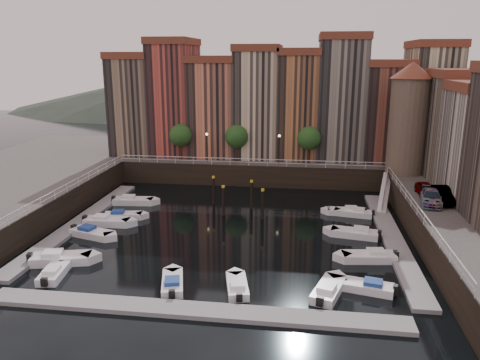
# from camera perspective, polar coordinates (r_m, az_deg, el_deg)

# --- Properties ---
(ground) EXTENTS (200.00, 200.00, 0.00)m
(ground) POSITION_cam_1_polar(r_m,az_deg,el_deg) (49.21, -1.17, -5.81)
(ground) COLOR black
(ground) RESTS_ON ground
(quay_far) EXTENTS (80.00, 20.00, 3.00)m
(quay_far) POSITION_cam_1_polar(r_m,az_deg,el_deg) (73.58, 2.00, 2.35)
(quay_far) COLOR black
(quay_far) RESTS_ON ground
(dock_left) EXTENTS (2.00, 28.00, 0.35)m
(dock_left) POSITION_cam_1_polar(r_m,az_deg,el_deg) (53.15, -18.94, -4.86)
(dock_left) COLOR gray
(dock_left) RESTS_ON ground
(dock_right) EXTENTS (2.00, 28.00, 0.35)m
(dock_right) POSITION_cam_1_polar(r_m,az_deg,el_deg) (48.49, 18.03, -6.67)
(dock_right) COLOR gray
(dock_right) RESTS_ON ground
(dock_near) EXTENTS (30.00, 2.00, 0.35)m
(dock_near) POSITION_cam_1_polar(r_m,az_deg,el_deg) (34.02, -5.84, -15.51)
(dock_near) COLOR gray
(dock_near) RESTS_ON ground
(mountains) EXTENTS (145.00, 100.00, 18.00)m
(mountains) POSITION_cam_1_polar(r_m,az_deg,el_deg) (155.87, 5.93, 11.22)
(mountains) COLOR #2D382D
(mountains) RESTS_ON ground
(far_terrace) EXTENTS (48.70, 10.30, 17.50)m
(far_terrace) POSITION_cam_1_polar(r_m,az_deg,el_deg) (69.40, 4.61, 9.47)
(far_terrace) COLOR #876E56
(far_terrace) RESTS_ON quay_far
(corner_tower) EXTENTS (5.20, 5.20, 13.80)m
(corner_tower) POSITION_cam_1_polar(r_m,az_deg,el_deg) (61.73, 19.86, 7.29)
(corner_tower) COLOR #6B5B4C
(corner_tower) RESTS_ON quay_right
(promenade_trees) EXTENTS (21.20, 3.20, 5.20)m
(promenade_trees) POSITION_cam_1_polar(r_m,az_deg,el_deg) (65.16, 0.15, 5.30)
(promenade_trees) COLOR black
(promenade_trees) RESTS_ON quay_far
(street_lamps) EXTENTS (10.36, 0.36, 4.18)m
(street_lamps) POSITION_cam_1_polar(r_m,az_deg,el_deg) (64.26, 0.33, 4.54)
(street_lamps) COLOR black
(street_lamps) RESTS_ON quay_far
(railings) EXTENTS (36.08, 34.04, 0.52)m
(railings) POSITION_cam_1_polar(r_m,az_deg,el_deg) (52.66, -0.36, -0.10)
(railings) COLOR white
(railings) RESTS_ON ground
(gangway) EXTENTS (2.78, 8.32, 3.73)m
(gangway) POSITION_cam_1_polar(r_m,az_deg,el_deg) (58.40, 17.24, -1.18)
(gangway) COLOR white
(gangway) RESTS_ON ground
(mooring_pilings) EXTENTS (6.74, 5.12, 3.78)m
(mooring_pilings) POSITION_cam_1_polar(r_m,az_deg,el_deg) (53.66, -0.33, -2.19)
(mooring_pilings) COLOR black
(mooring_pilings) RESTS_ON ground
(boat_left_0) EXTENTS (5.42, 3.09, 1.21)m
(boat_left_0) POSITION_cam_1_polar(r_m,az_deg,el_deg) (43.86, -21.12, -8.92)
(boat_left_0) COLOR white
(boat_left_0) RESTS_ON ground
(boat_left_1) EXTENTS (4.87, 2.92, 1.09)m
(boat_left_1) POSITION_cam_1_polar(r_m,az_deg,el_deg) (49.01, -17.69, -6.17)
(boat_left_1) COLOR white
(boat_left_1) RESTS_ON ground
(boat_left_2) EXTENTS (5.09, 1.99, 1.16)m
(boat_left_2) POSITION_cam_1_polar(r_m,az_deg,el_deg) (51.80, -15.99, -4.87)
(boat_left_2) COLOR white
(boat_left_2) RESTS_ON ground
(boat_left_3) EXTENTS (4.52, 2.29, 1.01)m
(boat_left_3) POSITION_cam_1_polar(r_m,az_deg,el_deg) (53.39, -14.18, -4.22)
(boat_left_3) COLOR white
(boat_left_3) RESTS_ON ground
(boat_left_4) EXTENTS (5.10, 2.28, 1.15)m
(boat_left_4) POSITION_cam_1_polar(r_m,az_deg,el_deg) (58.29, -12.96, -2.49)
(boat_left_4) COLOR white
(boat_left_4) RESTS_ON ground
(boat_right_0) EXTENTS (4.59, 2.54, 1.03)m
(boat_right_0) POSITION_cam_1_polar(r_m,az_deg,el_deg) (37.78, 15.17, -12.44)
(boat_right_0) COLOR white
(boat_right_0) RESTS_ON ground
(boat_right_1) EXTENTS (4.96, 2.34, 1.12)m
(boat_right_1) POSITION_cam_1_polar(r_m,az_deg,el_deg) (42.95, 15.56, -9.00)
(boat_right_1) COLOR white
(boat_right_1) RESTS_ON ground
(boat_right_2) EXTENTS (4.95, 2.54, 1.11)m
(boat_right_2) POSITION_cam_1_polar(r_m,az_deg,el_deg) (48.02, 13.93, -6.32)
(boat_right_2) COLOR white
(boat_right_2) RESTS_ON ground
(boat_right_3) EXTENTS (4.52, 2.34, 1.01)m
(boat_right_3) POSITION_cam_1_polar(r_m,az_deg,el_deg) (54.18, 13.74, -3.91)
(boat_right_3) COLOR white
(boat_right_3) RESTS_ON ground
(boat_right_4) EXTENTS (4.37, 1.62, 1.00)m
(boat_right_4) POSITION_cam_1_polar(r_m,az_deg,el_deg) (54.52, 12.91, -3.75)
(boat_right_4) COLOR white
(boat_right_4) RESTS_ON ground
(boat_near_0) EXTENTS (2.21, 4.54, 1.02)m
(boat_near_0) POSITION_cam_1_polar(r_m,az_deg,el_deg) (41.56, -21.67, -10.41)
(boat_near_0) COLOR white
(boat_near_0) RESTS_ON ground
(boat_near_1) EXTENTS (2.60, 4.51, 1.01)m
(boat_near_1) POSITION_cam_1_polar(r_m,az_deg,el_deg) (37.38, -8.24, -12.36)
(boat_near_1) COLOR white
(boat_near_1) RESTS_ON ground
(boat_near_2) EXTENTS (2.36, 4.33, 0.97)m
(boat_near_2) POSITION_cam_1_polar(r_m,az_deg,el_deg) (36.59, -0.34, -12.85)
(boat_near_2) COLOR white
(boat_near_2) RESTS_ON ground
(boat_near_3) EXTENTS (3.00, 4.82, 1.08)m
(boat_near_3) POSITION_cam_1_polar(r_m,az_deg,el_deg) (36.59, 10.71, -13.07)
(boat_near_3) COLOR white
(boat_near_3) RESTS_ON ground
(car_a) EXTENTS (1.59, 3.94, 1.34)m
(car_a) POSITION_cam_1_polar(r_m,az_deg,el_deg) (53.28, 21.62, -1.11)
(car_a) COLOR gray
(car_a) RESTS_ON quay_right
(car_b) EXTENTS (2.25, 4.94, 1.57)m
(car_b) POSITION_cam_1_polar(r_m,az_deg,el_deg) (51.36, 23.58, -1.75)
(car_b) COLOR gray
(car_b) RESTS_ON quay_right
(car_c) EXTENTS (2.89, 5.16, 1.41)m
(car_c) POSITION_cam_1_polar(r_m,az_deg,el_deg) (50.22, 22.27, -2.07)
(car_c) COLOR gray
(car_c) RESTS_ON quay_right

